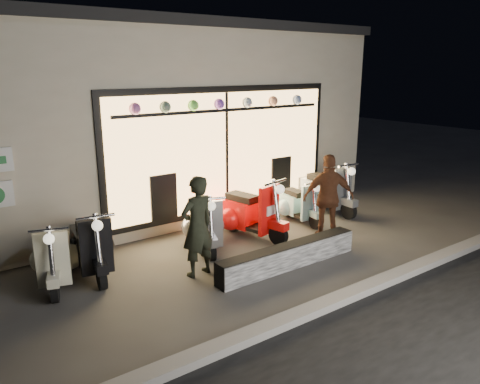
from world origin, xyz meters
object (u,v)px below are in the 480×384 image
at_px(scooter_red, 244,212).
at_px(man, 197,227).
at_px(graffiti_barrier, 288,256).
at_px(scooter_silver, 204,223).
at_px(woman, 329,197).

xyz_separation_m(scooter_red, man, (-1.71, -1.07, 0.35)).
xyz_separation_m(graffiti_barrier, scooter_red, (0.35, 1.71, 0.27)).
height_order(scooter_silver, man, man).
bearing_deg(scooter_red, graffiti_barrier, -113.89).
bearing_deg(scooter_silver, graffiti_barrier, -48.92).
bearing_deg(scooter_silver, woman, -6.32).
relative_size(scooter_red, woman, 0.99).
relative_size(scooter_silver, man, 0.90).
xyz_separation_m(scooter_red, woman, (1.16, -1.14, 0.37)).
relative_size(graffiti_barrier, scooter_silver, 1.89).
bearing_deg(scooter_red, man, -160.36).
xyz_separation_m(scooter_silver, woman, (2.09, -1.14, 0.41)).
bearing_deg(woman, graffiti_barrier, 52.25).
xyz_separation_m(graffiti_barrier, woman, (1.51, 0.57, 0.64)).
bearing_deg(man, woman, 170.87).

